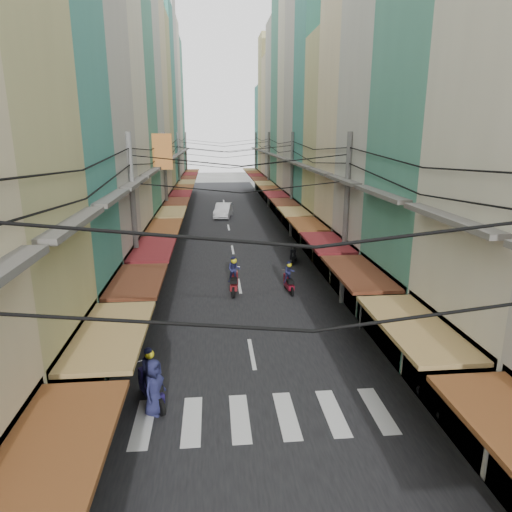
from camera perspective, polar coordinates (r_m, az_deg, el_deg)
ground at (r=19.54m, az=-1.04°, el=-9.49°), size 160.00×160.00×0.00m
road at (r=38.60m, az=-3.34°, el=2.98°), size 10.00×80.00×0.02m
sidewalk_left at (r=38.92m, az=-12.96°, el=2.74°), size 3.00×80.00×0.06m
sidewalk_right at (r=39.36m, az=6.17°, el=3.18°), size 3.00×80.00×0.06m
crosswalk at (r=14.32m, az=0.93°, el=-19.42°), size 7.55×2.40×0.01m
building_row_left at (r=34.94m, az=-17.09°, el=17.21°), size 7.80×67.67×23.70m
building_row_right at (r=35.41m, az=10.15°, el=16.99°), size 7.80×68.98×22.59m
utility_poles at (r=32.79m, az=-3.18°, el=12.42°), size 10.20×66.13×8.20m
white_car at (r=45.62m, az=-4.10°, el=4.85°), size 5.13×2.64×1.73m
bicycle at (r=23.78m, az=15.63°, el=-5.46°), size 1.44×0.61×0.97m
moving_scooters at (r=21.90m, az=-1.63°, el=-5.11°), size 7.60×17.50×1.96m
parked_scooters at (r=16.67m, az=12.82°, el=-12.67°), size 12.91×15.43×1.00m
pedestrians at (r=21.29m, az=-13.65°, el=-4.76°), size 12.96×23.09×2.23m
traffic_sign at (r=19.59m, az=13.09°, el=-3.86°), size 0.10×0.58×2.64m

